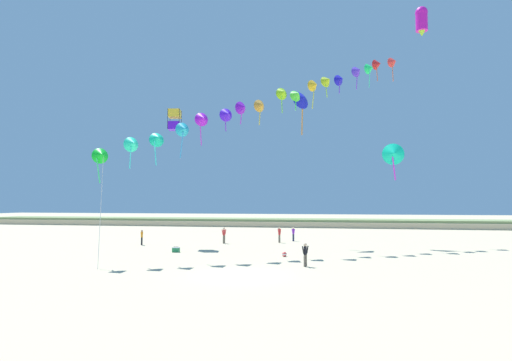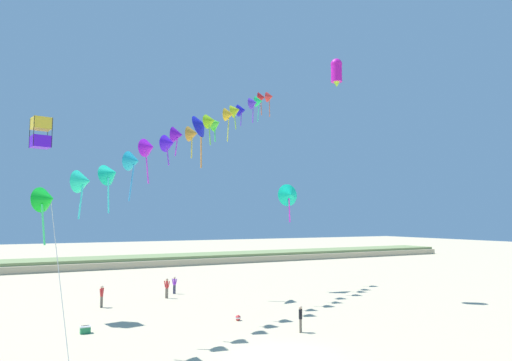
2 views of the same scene
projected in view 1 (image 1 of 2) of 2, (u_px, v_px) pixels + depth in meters
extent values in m
plane|color=beige|center=(242.00, 276.00, 23.02)|extent=(240.00, 240.00, 0.00)
cube|color=#BFAE8B|center=(301.00, 224.00, 69.83)|extent=(120.00, 8.30, 0.92)
cube|color=#7A8E56|center=(301.00, 220.00, 69.86)|extent=(120.00, 7.05, 0.53)
cylinder|color=black|center=(142.00, 241.00, 39.53)|extent=(0.11, 0.11, 0.75)
cylinder|color=black|center=(141.00, 241.00, 39.40)|extent=(0.11, 0.11, 0.75)
cylinder|color=orange|center=(142.00, 235.00, 39.50)|extent=(0.20, 0.20, 0.53)
cylinder|color=orange|center=(143.00, 234.00, 39.67)|extent=(0.08, 0.18, 0.50)
cylinder|color=orange|center=(141.00, 234.00, 39.33)|extent=(0.08, 0.18, 0.50)
sphere|color=#9E7051|center=(142.00, 231.00, 39.52)|extent=(0.20, 0.20, 0.20)
cylinder|color=#726656|center=(279.00, 239.00, 41.69)|extent=(0.12, 0.12, 0.84)
cylinder|color=#726656|center=(280.00, 239.00, 41.56)|extent=(0.12, 0.12, 0.84)
cylinder|color=red|center=(279.00, 232.00, 41.66)|extent=(0.22, 0.22, 0.59)
cylinder|color=red|center=(278.00, 231.00, 41.83)|extent=(0.19, 0.20, 0.56)
cylinder|color=red|center=(280.00, 232.00, 41.50)|extent=(0.19, 0.20, 0.56)
sphere|color=tan|center=(279.00, 228.00, 41.69)|extent=(0.23, 0.23, 0.23)
cylinder|color=#282D4C|center=(294.00, 238.00, 43.26)|extent=(0.11, 0.11, 0.77)
cylinder|color=#282D4C|center=(293.00, 238.00, 43.37)|extent=(0.11, 0.11, 0.77)
cylinder|color=purple|center=(293.00, 232.00, 43.35)|extent=(0.20, 0.20, 0.55)
cylinder|color=purple|center=(294.00, 231.00, 43.21)|extent=(0.18, 0.18, 0.52)
cylinder|color=purple|center=(292.00, 231.00, 43.50)|extent=(0.18, 0.18, 0.52)
sphere|color=beige|center=(293.00, 228.00, 43.37)|extent=(0.21, 0.21, 0.21)
cylinder|color=#726656|center=(223.00, 239.00, 40.97)|extent=(0.12, 0.12, 0.83)
cylinder|color=#726656|center=(225.00, 239.00, 41.06)|extent=(0.12, 0.12, 0.83)
cylinder|color=red|center=(224.00, 232.00, 41.06)|extent=(0.22, 0.22, 0.59)
cylinder|color=red|center=(222.00, 232.00, 40.94)|extent=(0.19, 0.20, 0.56)
cylinder|color=red|center=(226.00, 232.00, 41.18)|extent=(0.19, 0.20, 0.56)
sphere|color=beige|center=(224.00, 228.00, 41.08)|extent=(0.22, 0.22, 0.22)
cylinder|color=#726656|center=(304.00, 261.00, 26.18)|extent=(0.11, 0.11, 0.78)
cylinder|color=#726656|center=(306.00, 261.00, 26.25)|extent=(0.11, 0.11, 0.78)
cylinder|color=black|center=(305.00, 250.00, 26.26)|extent=(0.21, 0.21, 0.55)
cylinder|color=black|center=(303.00, 250.00, 26.17)|extent=(0.19, 0.18, 0.52)
cylinder|color=black|center=(307.00, 250.00, 26.35)|extent=(0.19, 0.18, 0.52)
sphere|color=beige|center=(305.00, 245.00, 26.28)|extent=(0.21, 0.21, 0.21)
cone|color=#0DC425|center=(101.00, 155.00, 27.60)|extent=(1.34, 1.32, 1.15)
cylinder|color=#39E579|center=(98.00, 171.00, 27.46)|extent=(0.26, 0.24, 1.74)
cone|color=#21EBB4|center=(133.00, 144.00, 28.72)|extent=(1.28, 1.31, 1.12)
cylinder|color=#39E5DF|center=(130.00, 158.00, 28.59)|extent=(0.20, 0.19, 1.59)
cone|color=#13D19F|center=(157.00, 138.00, 29.51)|extent=(1.42, 1.39, 1.22)
cylinder|color=#39E5E1|center=(155.00, 153.00, 29.37)|extent=(0.17, 0.23, 1.80)
cone|color=#1DAEC8|center=(184.00, 129.00, 30.77)|extent=(1.32, 1.28, 1.13)
cylinder|color=#39A1E5|center=(182.00, 145.00, 30.62)|extent=(0.31, 0.10, 2.03)
cone|color=#9C15D6|center=(203.00, 119.00, 31.75)|extent=(1.31, 1.21, 1.11)
cylinder|color=#DB39E5|center=(201.00, 133.00, 31.60)|extent=(0.24, 0.18, 1.96)
cone|color=#4717E8|center=(227.00, 114.00, 32.87)|extent=(1.32, 1.22, 1.11)
cylinder|color=#8939E5|center=(226.00, 124.00, 32.74)|extent=(0.20, 0.20, 1.23)
cone|color=#7413C7|center=(243.00, 107.00, 34.12)|extent=(1.28, 1.33, 1.13)
cylinder|color=#BE39E5|center=(241.00, 117.00, 34.00)|extent=(0.21, 0.09, 1.26)
cone|color=#C5882B|center=(261.00, 105.00, 34.85)|extent=(1.27, 1.27, 1.10)
cylinder|color=yellow|center=(260.00, 116.00, 34.72)|extent=(0.15, 0.26, 1.58)
cone|color=#85CD17|center=(283.00, 93.00, 35.71)|extent=(1.34, 1.25, 1.14)
cylinder|color=#78E539|center=(282.00, 104.00, 35.57)|extent=(0.16, 0.21, 1.64)
cone|color=#4CDC34|center=(297.00, 95.00, 37.13)|extent=(1.44, 1.40, 1.23)
cylinder|color=#39E54A|center=(296.00, 104.00, 37.00)|extent=(0.10, 0.22, 1.31)
cone|color=gold|center=(314.00, 85.00, 37.87)|extent=(1.29, 1.29, 1.11)
cylinder|color=yellow|center=(313.00, 98.00, 37.72)|extent=(0.29, 0.29, 2.11)
cone|color=#ABCA1C|center=(327.00, 81.00, 38.91)|extent=(1.42, 1.41, 1.22)
cylinder|color=#9DE539|center=(326.00, 90.00, 38.78)|extent=(0.23, 0.13, 1.48)
cone|color=#1A17C5|center=(340.00, 80.00, 40.15)|extent=(1.30, 1.24, 1.10)
cylinder|color=#6539E5|center=(339.00, 88.00, 40.03)|extent=(0.15, 0.10, 1.25)
cone|color=#5233D2|center=(358.00, 71.00, 40.99)|extent=(1.34, 1.29, 1.15)
cylinder|color=#8439E5|center=(357.00, 81.00, 40.85)|extent=(0.20, 0.20, 1.77)
cone|color=#1EEE69|center=(370.00, 68.00, 42.26)|extent=(1.26, 1.29, 1.10)
cylinder|color=#39E5A0|center=(369.00, 79.00, 42.12)|extent=(0.13, 0.28, 1.86)
cone|color=red|center=(378.00, 64.00, 43.22)|extent=(1.29, 1.32, 1.13)
cylinder|color=#E56039|center=(377.00, 73.00, 43.08)|extent=(0.15, 0.13, 1.66)
cone|color=#EE3533|center=(393.00, 62.00, 44.48)|extent=(1.31, 1.25, 1.11)
cylinder|color=#E56439|center=(393.00, 72.00, 44.33)|extent=(0.14, 0.09, 2.03)
cylinder|color=silver|center=(101.00, 209.00, 26.44)|extent=(0.96, 1.91, 7.57)
cone|color=#171EC6|center=(302.00, 99.00, 40.87)|extent=(2.37, 2.35, 2.13)
cone|color=orange|center=(302.00, 98.00, 40.87)|extent=(1.33, 1.32, 1.19)
cylinder|color=orange|center=(302.00, 118.00, 40.76)|extent=(0.18, 0.40, 3.49)
cube|color=#5115D9|center=(175.00, 126.00, 40.46)|extent=(1.37, 1.37, 0.81)
cube|color=yellow|center=(175.00, 114.00, 40.53)|extent=(1.37, 1.37, 0.81)
cylinder|color=black|center=(170.00, 121.00, 41.08)|extent=(0.04, 0.04, 2.09)
cylinder|color=black|center=(168.00, 119.00, 39.91)|extent=(0.04, 0.04, 2.09)
cylinder|color=black|center=(179.00, 119.00, 39.92)|extent=(0.04, 0.04, 2.09)
cylinder|color=black|center=(181.00, 121.00, 41.09)|extent=(0.04, 0.04, 2.09)
cone|color=#10ECAF|center=(394.00, 154.00, 38.70)|extent=(2.11, 0.79, 2.14)
cone|color=#E52DE5|center=(394.00, 153.00, 38.70)|extent=(1.16, 0.48, 1.18)
cylinder|color=#E52DE5|center=(394.00, 169.00, 38.62)|extent=(0.39, 0.41, 2.28)
cylinder|color=#C916A8|center=(422.00, 21.00, 33.74)|extent=(1.37, 1.37, 1.67)
sphere|color=#C916A8|center=(421.00, 13.00, 33.78)|extent=(1.01, 1.01, 1.01)
cone|color=#9BE52D|center=(422.00, 32.00, 33.69)|extent=(1.23, 1.23, 0.77)
sphere|color=black|center=(421.00, 9.00, 33.80)|extent=(0.21, 0.21, 0.21)
cube|color=#23844C|center=(176.00, 250.00, 33.81)|extent=(0.56, 0.40, 0.36)
cube|color=silver|center=(176.00, 248.00, 33.82)|extent=(0.58, 0.41, 0.06)
cylinder|color=black|center=(176.00, 247.00, 33.82)|extent=(0.45, 0.03, 0.03)
sphere|color=red|center=(284.00, 254.00, 31.05)|extent=(0.36, 0.36, 0.36)
cylinder|color=white|center=(284.00, 254.00, 31.05)|extent=(0.36, 0.36, 0.09)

